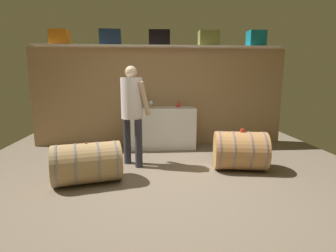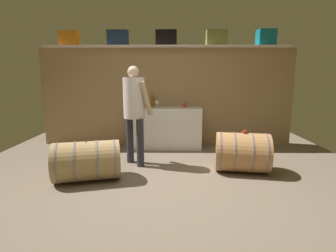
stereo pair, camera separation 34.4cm
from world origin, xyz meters
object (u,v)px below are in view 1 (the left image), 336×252
at_px(wine_bottle_green, 130,102).
at_px(red_funnel, 178,104).
at_px(wine_glass, 151,103).
at_px(wine_barrel_far, 87,163).
at_px(wine_bottle_amber, 146,101).
at_px(wine_barrel_near, 240,151).
at_px(toolcase_teal, 256,39).
at_px(toolcase_black, 159,38).
at_px(work_cabinet, 161,128).
at_px(toolcase_navy, 110,37).
at_px(winemaker_pouring, 132,106).
at_px(toolcase_olive, 209,39).
at_px(toolcase_orange, 60,37).
at_px(tasting_cup, 242,130).

xyz_separation_m(wine_bottle_green, red_funnel, (1.02, 0.32, -0.09)).
height_order(wine_glass, wine_barrel_far, wine_glass).
xyz_separation_m(wine_bottle_amber, wine_barrel_near, (1.54, -1.63, -0.68)).
bearing_deg(toolcase_teal, wine_bottle_green, -173.14).
height_order(toolcase_black, work_cabinet, toolcase_black).
relative_size(wine_bottle_amber, wine_glass, 2.02).
bearing_deg(work_cabinet, wine_glass, -176.54).
bearing_deg(wine_glass, red_funnel, 16.54).
distance_m(toolcase_navy, wine_barrel_far, 2.87).
relative_size(toolcase_teal, winemaker_pouring, 0.21).
bearing_deg(winemaker_pouring, toolcase_olive, 87.38).
bearing_deg(toolcase_black, work_cabinet, -84.90).
bearing_deg(wine_bottle_amber, toolcase_teal, 0.82).
height_order(toolcase_orange, toolcase_black, toolcase_black).
bearing_deg(wine_barrel_near, wine_bottle_amber, 142.65).
distance_m(toolcase_olive, wine_barrel_near, 2.59).
height_order(wine_bottle_green, red_funnel, wine_bottle_green).
bearing_deg(toolcase_orange, work_cabinet, -0.98).
bearing_deg(wine_glass, wine_bottle_green, -160.71).
relative_size(toolcase_navy, toolcase_teal, 1.22).
relative_size(work_cabinet, wine_barrel_far, 1.37).
relative_size(red_funnel, tasting_cup, 1.73).
bearing_deg(toolcase_olive, toolcase_black, -178.66).
height_order(toolcase_orange, wine_glass, toolcase_orange).
bearing_deg(wine_barrel_near, toolcase_orange, 162.20).
xyz_separation_m(work_cabinet, winemaker_pouring, (-0.53, -1.12, 0.60)).
bearing_deg(wine_bottle_amber, toolcase_navy, 177.21).
xyz_separation_m(red_funnel, wine_barrel_near, (0.83, -1.65, -0.60)).
bearing_deg(toolcase_olive, work_cabinet, -168.52).
relative_size(toolcase_teal, wine_glass, 2.31).
relative_size(toolcase_olive, tasting_cup, 6.52).
bearing_deg(wine_bottle_green, toolcase_olive, 11.72).
bearing_deg(toolcase_teal, wine_bottle_amber, -179.60).
bearing_deg(work_cabinet, toolcase_orange, 174.81).
distance_m(toolcase_black, winemaker_pouring, 1.89).
relative_size(wine_glass, winemaker_pouring, 0.09).
relative_size(toolcase_black, toolcase_teal, 1.23).
bearing_deg(work_cabinet, wine_bottle_amber, 154.53).
height_order(toolcase_navy, wine_barrel_far, toolcase_navy).
relative_size(wine_glass, wine_barrel_far, 0.14).
height_order(toolcase_black, toolcase_teal, toolcase_teal).
distance_m(red_funnel, winemaker_pouring, 1.59).
relative_size(tasting_cup, winemaker_pouring, 0.04).
bearing_deg(wine_bottle_green, red_funnel, 17.68).
xyz_separation_m(toolcase_navy, toolcase_teal, (3.07, 0.00, 0.01)).
relative_size(toolcase_navy, work_cabinet, 0.30).
relative_size(wine_barrel_near, winemaker_pouring, 0.54).
xyz_separation_m(toolcase_navy, winemaker_pouring, (0.48, -1.31, -1.26)).
xyz_separation_m(toolcase_black, tasting_cup, (1.25, -1.66, -1.64)).
relative_size(toolcase_teal, tasting_cup, 5.51).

